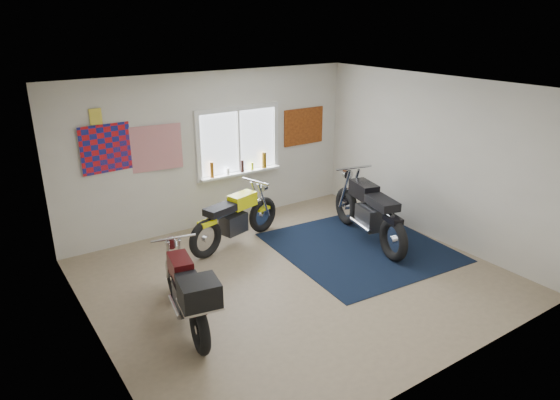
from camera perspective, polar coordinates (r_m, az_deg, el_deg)
ground at (r=7.29m, az=1.79°, el=-8.87°), size 5.50×5.50×0.00m
room_shell at (r=6.65m, az=1.95°, el=3.57°), size 5.50×5.50×5.50m
navy_rug at (r=8.28m, az=9.12°, el=-5.34°), size 2.68×2.77×0.01m
window_assembly at (r=8.99m, az=-4.75°, el=6.18°), size 1.66×0.17×1.26m
oil_bottles at (r=9.05m, az=-4.09°, el=4.06°), size 1.15×0.09×0.30m
flag_display at (r=7.97m, az=-20.33°, el=8.93°), size 1.60×0.10×1.17m
triumph_poster at (r=9.73m, az=2.72°, el=8.40°), size 0.90×0.03×0.70m
yellow_triumph at (r=8.18m, az=-5.15°, el=-2.22°), size 1.91×0.74×0.98m
black_chrome_bike at (r=8.36m, az=10.11°, el=-1.46°), size 0.79×2.19×1.14m
maroon_tourer at (r=6.07m, az=-10.51°, el=-10.32°), size 0.73×1.88×0.95m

